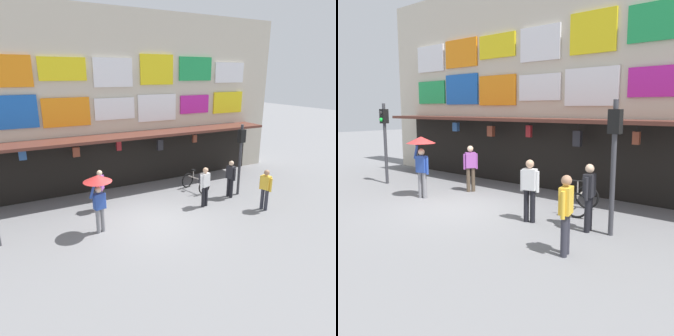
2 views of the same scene
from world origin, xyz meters
The scene contains 9 objects.
ground_plane centered at (0.00, 0.00, 0.00)m, with size 80.00×80.00×0.00m, color slate.
shopfront centered at (0.00, 4.57, 3.96)m, with size 18.00×2.60×8.00m.
traffic_light_far centered at (4.56, 0.61, 2.14)m, with size 0.29×0.33×3.20m.
bicycle_parked centered at (3.08, 1.85, 0.39)m, with size 0.97×1.29×1.05m.
pedestrian_in_red centered at (2.45, 0.20, 0.98)m, with size 0.52×0.42×1.68m.
pedestrian_with_umbrella centered at (-1.95, 0.01, 1.64)m, with size 0.96×0.96×2.08m.
pedestrian_in_white centered at (-1.46, 1.78, 0.98)m, with size 0.47×0.48×1.68m.
pedestrian_in_black centered at (4.02, 0.51, 0.95)m, with size 0.28×0.52×1.68m.
pedestrian_in_yellow centered at (4.41, -1.19, 0.95)m, with size 0.31×0.51×1.68m.
Camera 1 is at (-4.21, -9.51, 5.26)m, focal length 32.59 mm.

